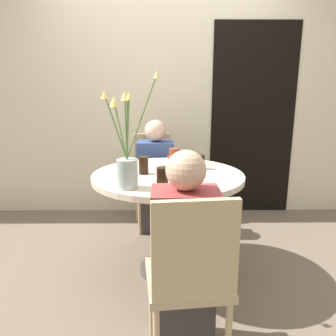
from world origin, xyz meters
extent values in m
plane|color=#6B5B4C|center=(0.00, 0.00, 0.00)|extent=(16.00, 16.00, 0.00)
cube|color=beige|center=(0.00, 1.30, 1.30)|extent=(8.00, 0.05, 2.60)
cube|color=black|center=(0.93, 1.27, 1.02)|extent=(0.90, 0.01, 2.05)
cylinder|color=beige|center=(0.00, 0.00, 0.76)|extent=(1.09, 1.09, 0.04)
cylinder|color=#4C4742|center=(0.00, 0.00, 0.38)|extent=(0.13, 0.13, 0.71)
cylinder|color=#4C4742|center=(0.00, 0.00, 0.01)|extent=(0.44, 0.44, 0.03)
cube|color=tan|center=(-0.12, 0.83, 0.45)|extent=(0.45, 0.45, 0.04)
cube|color=tan|center=(-0.15, 1.01, 0.70)|extent=(0.38, 0.09, 0.46)
cylinder|color=tan|center=(-0.27, 0.64, 0.22)|extent=(0.03, 0.03, 0.43)
cylinder|color=tan|center=(0.07, 0.69, 0.22)|extent=(0.03, 0.03, 0.43)
cylinder|color=tan|center=(-0.31, 0.97, 0.22)|extent=(0.03, 0.03, 0.43)
cylinder|color=tan|center=(0.02, 1.02, 0.22)|extent=(0.03, 0.03, 0.43)
cube|color=tan|center=(0.09, -0.83, 0.45)|extent=(0.44, 0.44, 0.04)
cube|color=tan|center=(0.11, -1.02, 0.70)|extent=(0.38, 0.08, 0.46)
cylinder|color=tan|center=(0.24, -0.65, 0.22)|extent=(0.03, 0.03, 0.43)
cylinder|color=tan|center=(-0.10, -0.68, 0.22)|extent=(0.03, 0.03, 0.43)
cylinder|color=white|center=(0.00, -0.05, 0.83)|extent=(0.19, 0.19, 0.10)
cylinder|color=#E54C4C|center=(0.00, -0.05, 0.90)|extent=(0.01, 0.01, 0.04)
cylinder|color=#9EB2AD|center=(-0.25, -0.35, 0.87)|extent=(0.13, 0.13, 0.18)
cylinder|color=#4C7538|center=(-0.16, -0.33, 1.21)|extent=(0.19, 0.05, 0.50)
cone|color=#EFCC66|center=(-0.07, -0.31, 1.45)|extent=(0.04, 0.04, 0.04)
cylinder|color=#4C7538|center=(-0.29, -0.30, 1.13)|extent=(0.09, 0.10, 0.34)
cone|color=#EFCC66|center=(-0.33, -0.26, 1.30)|extent=(0.06, 0.06, 0.07)
cylinder|color=#4C7538|center=(-0.25, -0.33, 1.14)|extent=(0.02, 0.05, 0.37)
cone|color=#EFCC66|center=(-0.24, -0.31, 1.33)|extent=(0.05, 0.05, 0.05)
cylinder|color=#4C7538|center=(-0.31, -0.35, 1.15)|extent=(0.13, 0.02, 0.39)
cone|color=#EFCC66|center=(-0.37, -0.34, 1.34)|extent=(0.05, 0.05, 0.05)
cylinder|color=#4C7538|center=(-0.24, -0.40, 1.15)|extent=(0.04, 0.09, 0.38)
cone|color=#EFCC66|center=(-0.22, -0.44, 1.33)|extent=(0.04, 0.04, 0.04)
cylinder|color=#4C7538|center=(-0.26, -0.33, 1.15)|extent=(0.01, 0.05, 0.38)
cone|color=#EFCC66|center=(-0.26, -0.31, 1.33)|extent=(0.05, 0.05, 0.06)
cylinder|color=silver|center=(0.15, -0.25, 0.78)|extent=(0.20, 0.20, 0.01)
cylinder|color=black|center=(-0.18, -0.01, 0.84)|extent=(0.07, 0.07, 0.13)
cylinder|color=black|center=(0.25, 0.13, 0.83)|extent=(0.07, 0.07, 0.11)
cylinder|color=black|center=(-0.04, -0.34, 0.84)|extent=(0.07, 0.07, 0.13)
cylinder|color=maroon|center=(0.05, 0.31, 0.84)|extent=(0.08, 0.08, 0.12)
cube|color=#383333|center=(-0.11, 0.75, 0.24)|extent=(0.31, 0.24, 0.47)
cube|color=#33477F|center=(-0.11, 0.75, 0.68)|extent=(0.34, 0.24, 0.42)
sphere|color=#D1A889|center=(-0.11, 0.75, 0.99)|extent=(0.20, 0.20, 0.20)
cube|color=#383333|center=(0.08, -0.75, 0.24)|extent=(0.31, 0.24, 0.47)
cube|color=#993838|center=(0.08, -0.75, 0.68)|extent=(0.34, 0.24, 0.42)
sphere|color=#D1A889|center=(0.08, -0.75, 0.99)|extent=(0.20, 0.20, 0.20)
camera|label=1|loc=(-0.02, -2.29, 1.38)|focal=35.00mm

